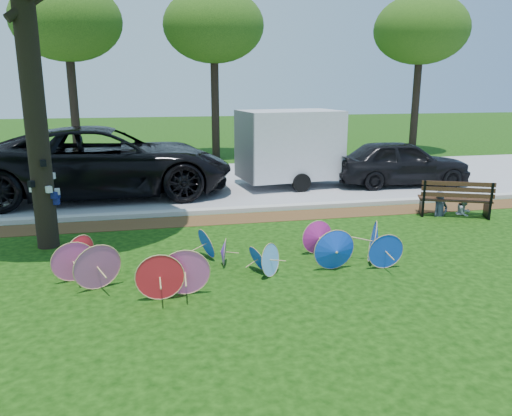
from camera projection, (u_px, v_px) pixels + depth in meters
The scene contains 12 objects.
ground at pixel (251, 290), 8.38m from camera, with size 90.00×90.00×0.00m, color black.
mulch_strip at pixel (216, 220), 12.65m from camera, with size 90.00×1.00×0.01m, color #472D16.
curb at pixel (213, 211), 13.30m from camera, with size 90.00×0.30×0.12m, color #B7B5AD.
street at pixel (198, 183), 17.25m from camera, with size 90.00×8.00×0.01m, color gray.
parasol_pile at pixel (226, 256), 8.90m from camera, with size 6.33×2.22×0.84m.
black_van at pixel (105, 162), 15.11m from camera, with size 3.51×7.61×2.11m, color black.
dark_pickup at pixel (401, 163), 16.79m from camera, with size 1.81×4.50×1.53m, color black.
cargo_trailer at pixel (290, 144), 16.46m from camera, with size 3.15×2.00×2.81m, color silver.
park_bench at pixel (455, 198), 12.96m from camera, with size 1.81×0.69×0.95m, color black, non-canonical shape.
person_left at pixel (442, 192), 12.89m from camera, with size 0.46×0.30×1.26m, color #3B4151.
person_right at pixel (466, 195), 13.06m from camera, with size 0.50×0.39×1.03m, color silver.
bg_trees at pixel (243, 26), 21.69m from camera, with size 20.10×4.90×7.40m.
Camera 1 is at (-1.54, -7.64, 3.38)m, focal length 35.00 mm.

